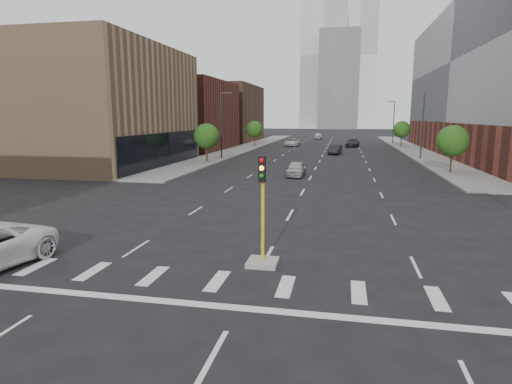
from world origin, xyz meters
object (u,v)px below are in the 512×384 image
(median_traffic_signal, at_px, (263,242))
(car_deep_right, at_px, (353,143))
(car_near_left, at_px, (296,169))
(car_distant, at_px, (318,136))
(car_far_left, at_px, (292,142))
(car_mid_right, at_px, (335,149))

(median_traffic_signal, height_order, car_deep_right, median_traffic_signal)
(car_near_left, height_order, car_distant, car_distant)
(car_deep_right, bearing_deg, car_distant, 113.22)
(car_far_left, height_order, car_deep_right, car_deep_right)
(car_distant, bearing_deg, car_mid_right, -88.48)
(car_mid_right, distance_m, car_far_left, 18.80)
(car_mid_right, height_order, car_deep_right, car_deep_right)
(car_mid_right, xyz_separation_m, car_distant, (-5.18, 45.13, 0.04))
(median_traffic_signal, distance_m, car_distant, 97.25)
(median_traffic_signal, xyz_separation_m, car_distant, (-3.38, 97.19, -0.17))
(car_far_left, height_order, car_distant, car_distant)
(car_deep_right, relative_size, car_distant, 1.18)
(car_far_left, bearing_deg, car_deep_right, 2.07)
(car_near_left, bearing_deg, car_deep_right, 82.63)
(median_traffic_signal, distance_m, car_mid_right, 52.09)
(car_near_left, height_order, car_far_left, car_far_left)
(car_mid_right, bearing_deg, car_near_left, -90.09)
(car_distant, bearing_deg, car_far_left, -102.03)
(car_far_left, distance_m, car_distant, 28.67)
(median_traffic_signal, bearing_deg, car_far_left, 95.72)
(median_traffic_signal, height_order, car_near_left, median_traffic_signal)
(car_mid_right, height_order, car_distant, car_distant)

